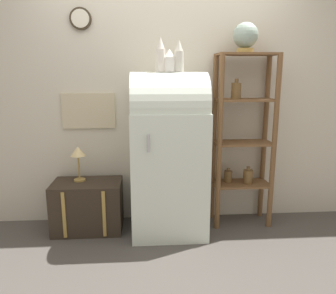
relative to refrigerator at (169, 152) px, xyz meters
The scene contains 10 objects.
ground_plane 0.82m from the refrigerator, 89.99° to the right, with size 12.00×12.00×0.00m, color #4C4742.
wall_back 0.65m from the refrigerator, 90.79° to the left, with size 7.00×0.09×2.70m.
refrigerator is the anchor object (origin of this frame).
suitcase_trunk 0.96m from the refrigerator, behind, with size 0.66×0.41×0.49m.
shelf_unit 0.76m from the refrigerator, ahead, with size 0.58×0.31×1.69m.
globe 1.27m from the refrigerator, ahead, with size 0.23×0.23×0.27m.
vase_left 0.87m from the refrigerator, behind, with size 0.08×0.08×0.30m.
vase_center 0.82m from the refrigerator, 41.50° to the left, with size 0.11×0.11×0.20m.
vase_right 0.86m from the refrigerator, ahead, with size 0.08×0.08×0.27m.
desk_lamp 0.87m from the refrigerator, behind, with size 0.14×0.14×0.34m.
Camera 1 is at (-0.21, -2.73, 1.49)m, focal length 35.00 mm.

